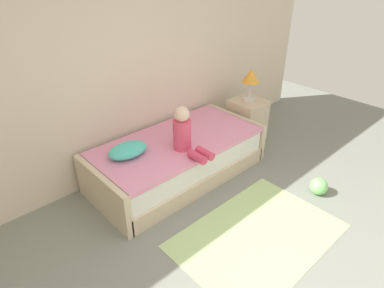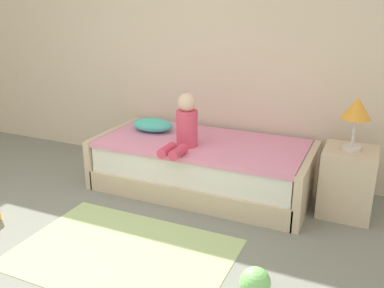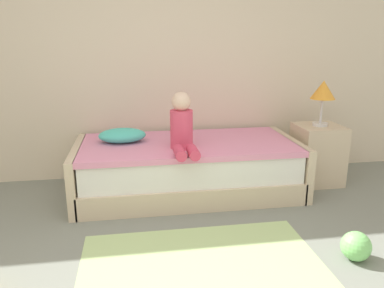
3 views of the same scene
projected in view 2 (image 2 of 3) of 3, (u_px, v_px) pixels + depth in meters
wall_rear at (172, 34)px, 4.48m from camera, size 7.20×0.10×2.90m
bed at (202, 165)px, 4.12m from camera, size 2.11×1.00×0.50m
nightstand at (347, 182)px, 3.61m from camera, size 0.44×0.44×0.60m
table_lamp at (357, 111)px, 3.40m from camera, size 0.24×0.24×0.45m
child_figure at (185, 126)px, 3.80m from camera, size 0.20×0.51×0.50m
pillow at (153, 125)px, 4.33m from camera, size 0.44×0.30×0.13m
toy_ball at (255, 282)px, 2.63m from camera, size 0.20×0.20×0.20m
area_rug at (123, 253)px, 3.11m from camera, size 1.60×1.10×0.01m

